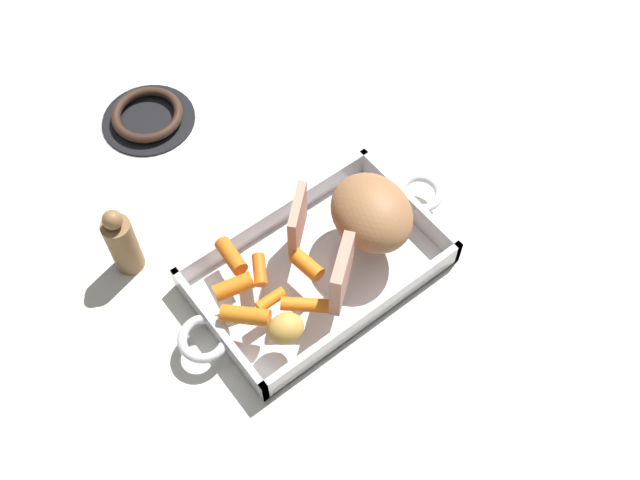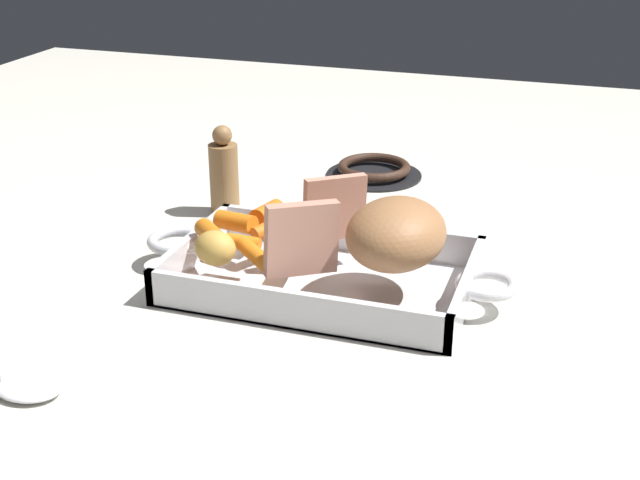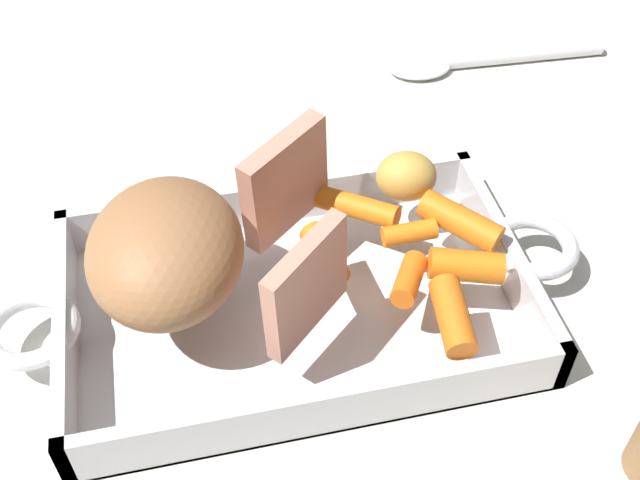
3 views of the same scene
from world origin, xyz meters
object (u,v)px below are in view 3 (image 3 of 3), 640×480
Objects in this scene: pork_roast at (166,251)px; serving_spoon at (476,59)px; roasting_dish at (295,300)px; roast_slice_thin at (305,287)px; baby_carrot_northeast at (357,207)px; potato_corner at (406,176)px; baby_carrot_center_left at (460,221)px; baby_carrot_short at (325,255)px; baby_carrot_long at (466,266)px; baby_carrot_southwest at (453,316)px; baby_carrot_center_right at (409,279)px; roast_slice_thick at (285,182)px; baby_carrot_southeast at (409,233)px.

serving_spoon is (-0.35, -0.29, -0.08)m from pork_roast.
roasting_dish is 0.08m from roast_slice_thin.
serving_spoon is at bearing -128.93° from baby_carrot_northeast.
roast_slice_thin is at bearing 47.05° from potato_corner.
roast_slice_thin is 1.19× the size of baby_carrot_center_left.
baby_carrot_northeast is 0.05m from potato_corner.
potato_corner reaches higher than serving_spoon.
roasting_dish is at bearing 175.55° from pork_roast.
serving_spoon is (-0.20, -0.25, -0.05)m from baby_carrot_northeast.
pork_roast is at bearing -0.85° from baby_carrot_short.
baby_carrot_southwest is (0.02, 0.04, -0.00)m from baby_carrot_long.
potato_corner is (0.02, -0.10, 0.01)m from baby_carrot_long.
roasting_dish is at bearing -13.12° from baby_carrot_long.
potato_corner is 0.20× the size of serving_spoon.
roasting_dish is at bearing 7.13° from baby_carrot_center_left.
roast_slice_thin is 1.74× the size of baby_carrot_center_right.
roast_slice_thin reaches higher than baby_carrot_short.
roast_slice_thick reaches higher than baby_carrot_long.
pork_roast is 0.11m from roast_slice_thick.
roast_slice_thick is at bearing -49.91° from baby_carrot_center_right.
roast_slice_thin is 0.13m from baby_carrot_long.
roasting_dish is 5.54× the size of roast_slice_thick.
roasting_dish is 9.32× the size of potato_corner.
baby_carrot_southwest is at bearing 157.43° from pork_roast.
pork_roast is 2.91× the size of baby_carrot_center_right.
roasting_dish is 0.09m from baby_carrot_center_right.
baby_carrot_southwest is 0.23× the size of serving_spoon.
baby_carrot_center_right is 0.07m from baby_carrot_center_left.
roast_slice_thick is 1.19× the size of baby_carrot_northeast.
baby_carrot_southwest is 1.16× the size of potato_corner.
roast_slice_thin reaches higher than baby_carrot_northeast.
baby_carrot_short reaches higher than serving_spoon.
roast_slice_thick is at bearing 5.65° from potato_corner.
roast_slice_thin reaches higher than potato_corner.
baby_carrot_center_left is (-0.14, -0.02, 0.04)m from roasting_dish.
roast_slice_thin reaches higher than baby_carrot_long.
pork_roast reaches higher than serving_spoon.
pork_roast is at bearing -9.52° from baby_carrot_long.
baby_carrot_center_left is at bearing -179.85° from baby_carrot_southeast.
baby_carrot_long is (-0.12, 0.03, 0.04)m from roasting_dish.
roast_slice_thick is 0.12m from baby_carrot_center_right.
roast_slice_thin is 1.87× the size of baby_carrot_southeast.
roast_slice_thin is 0.16m from potato_corner.
roast_slice_thin is 0.12m from baby_carrot_northeast.
roasting_dish is 0.09m from baby_carrot_northeast.
baby_carrot_center_right is (0.01, 0.05, 0.00)m from baby_carrot_southeast.
pork_roast is 0.21m from baby_carrot_southwest.
baby_carrot_southwest is 1.16× the size of baby_carrot_short.
baby_carrot_southeast is 0.93× the size of baby_carrot_center_right.
pork_roast is 2.30× the size of baby_carrot_southwest.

